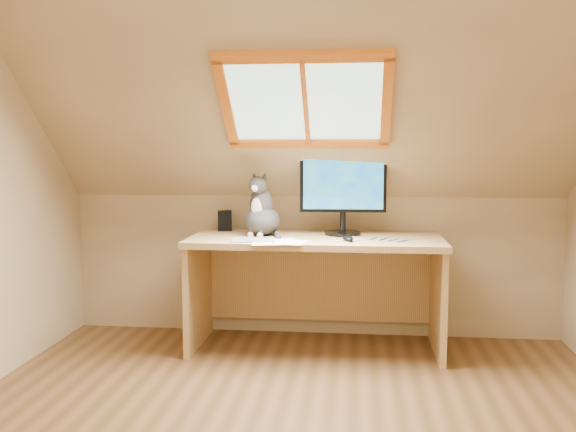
# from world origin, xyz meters

# --- Properties ---
(room_shell) EXTENTS (3.52, 3.52, 2.41)m
(room_shell) POSITION_xyz_m (0.00, -0.09, 1.43)
(room_shell) COLOR tan
(room_shell) RESTS_ON ground
(desk) EXTENTS (1.67, 0.73, 0.76)m
(desk) POSITION_xyz_m (0.04, 1.45, 0.53)
(desk) COLOR tan
(desk) RESTS_ON ground
(monitor) EXTENTS (0.58, 0.24, 0.53)m
(monitor) POSITION_xyz_m (0.22, 1.49, 1.07)
(monitor) COLOR black
(monitor) RESTS_ON desk
(cat) EXTENTS (0.31, 0.34, 0.43)m
(cat) POSITION_xyz_m (-0.32, 1.41, 0.91)
(cat) COLOR #3E3937
(cat) RESTS_ON desk
(desk_speaker) EXTENTS (0.12, 0.12, 0.14)m
(desk_speaker) POSITION_xyz_m (-0.62, 1.63, 0.83)
(desk_speaker) COLOR black
(desk_speaker) RESTS_ON desk
(graphics_tablet) EXTENTS (0.30, 0.23, 0.01)m
(graphics_tablet) POSITION_xyz_m (-0.34, 1.15, 0.77)
(graphics_tablet) COLOR #B2B2B7
(graphics_tablet) RESTS_ON desk
(mouse) EXTENTS (0.10, 0.13, 0.04)m
(mouse) POSITION_xyz_m (0.26, 1.19, 0.78)
(mouse) COLOR black
(mouse) RESTS_ON desk
(papers) EXTENTS (0.35, 0.30, 0.01)m
(papers) POSITION_xyz_m (-0.13, 1.12, 0.76)
(papers) COLOR white
(papers) RESTS_ON desk
(cables) EXTENTS (0.51, 0.26, 0.01)m
(cables) POSITION_xyz_m (0.42, 1.26, 0.76)
(cables) COLOR silver
(cables) RESTS_ON desk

